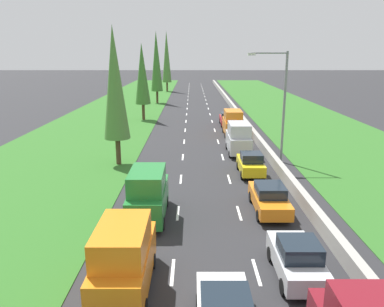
% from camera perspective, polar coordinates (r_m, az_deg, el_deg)
% --- Properties ---
extents(ground_plane, '(300.00, 300.00, 0.00)m').
position_cam_1_polar(ground_plane, '(59.60, 0.74, 6.38)').
color(ground_plane, '#28282B').
rests_on(ground_plane, ground).
extents(grass_verge_left, '(14.00, 140.00, 0.04)m').
position_cam_1_polar(grass_verge_left, '(60.73, -11.35, 6.27)').
color(grass_verge_left, '#2D6623').
rests_on(grass_verge_left, ground).
extents(grass_verge_right, '(14.00, 140.00, 0.04)m').
position_cam_1_polar(grass_verge_right, '(61.52, 14.31, 6.20)').
color(grass_verge_right, '#2D6623').
rests_on(grass_verge_right, ground).
extents(median_barrier, '(0.44, 120.00, 0.85)m').
position_cam_1_polar(median_barrier, '(59.90, 6.24, 6.74)').
color(median_barrier, '#9E9B93').
rests_on(median_barrier, ground).
extents(lane_markings, '(3.64, 116.00, 0.01)m').
position_cam_1_polar(lane_markings, '(59.60, 0.74, 6.38)').
color(lane_markings, white).
rests_on(lane_markings, ground).
extents(silver_hatchback_right_lane, '(1.74, 3.90, 1.72)m').
position_cam_1_polar(silver_hatchback_right_lane, '(16.29, 15.40, -15.05)').
color(silver_hatchback_right_lane, silver).
rests_on(silver_hatchback_right_lane, ground).
extents(orange_sedan_right_lane, '(1.82, 4.50, 1.64)m').
position_cam_1_polar(orange_sedan_right_lane, '(22.20, 11.42, -6.58)').
color(orange_sedan_right_lane, orange).
rests_on(orange_sedan_right_lane, ground).
extents(yellow_hatchback_right_lane, '(1.74, 3.90, 1.72)m').
position_cam_1_polar(yellow_hatchback_right_lane, '(28.55, 8.69, -1.53)').
color(yellow_hatchback_right_lane, yellow).
rests_on(yellow_hatchback_right_lane, ground).
extents(silver_van_right_lane, '(1.96, 4.90, 2.82)m').
position_cam_1_polar(silver_van_right_lane, '(34.34, 6.87, 2.30)').
color(silver_van_right_lane, silver).
rests_on(silver_van_right_lane, ground).
extents(orange_van_right_lane, '(1.96, 4.90, 2.82)m').
position_cam_1_polar(orange_van_right_lane, '(41.98, 5.99, 4.62)').
color(orange_van_right_lane, orange).
rests_on(orange_van_right_lane, ground).
extents(orange_van_left_lane, '(1.96, 4.90, 2.82)m').
position_cam_1_polar(orange_van_left_lane, '(14.88, -10.36, -15.32)').
color(orange_van_left_lane, orange).
rests_on(orange_van_left_lane, ground).
extents(green_van_left_lane, '(1.96, 4.90, 2.82)m').
position_cam_1_polar(green_van_left_lane, '(20.82, -6.82, -6.11)').
color(green_van_left_lane, '#237A33').
rests_on(green_van_left_lane, ground).
extents(red_sedan_right_lane, '(1.82, 4.50, 1.64)m').
position_cam_1_polar(red_sedan_right_lane, '(47.95, 5.20, 5.21)').
color(red_sedan_right_lane, red).
rests_on(red_sedan_right_lane, ground).
extents(poplar_tree_second, '(2.07, 2.07, 10.97)m').
position_cam_1_polar(poplar_tree_second, '(30.43, -11.75, 10.27)').
color(poplar_tree_second, '#4C3823').
rests_on(poplar_tree_second, ground).
extents(poplar_tree_third, '(2.05, 2.05, 10.20)m').
position_cam_1_polar(poplar_tree_third, '(51.61, -7.70, 11.79)').
color(poplar_tree_third, '#4C3823').
rests_on(poplar_tree_third, ground).
extents(poplar_tree_fourth, '(2.12, 2.12, 12.70)m').
position_cam_1_polar(poplar_tree_fourth, '(69.45, -5.57, 13.65)').
color(poplar_tree_fourth, '#4C3823').
rests_on(poplar_tree_fourth, ground).
extents(poplar_tree_fifth, '(2.15, 2.15, 13.92)m').
position_cam_1_polar(poplar_tree_fifth, '(91.12, -4.03, 14.35)').
color(poplar_tree_fifth, '#4C3823').
rests_on(poplar_tree_fifth, ground).
extents(street_light_mast, '(3.20, 0.28, 9.00)m').
position_cam_1_polar(street_light_mast, '(31.48, 13.01, 7.96)').
color(street_light_mast, gray).
rests_on(street_light_mast, ground).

